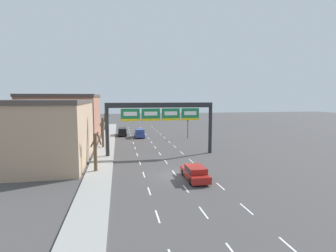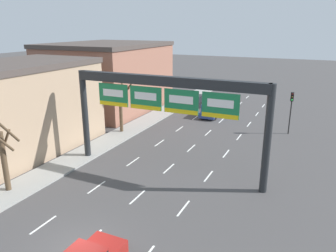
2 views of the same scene
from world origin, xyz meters
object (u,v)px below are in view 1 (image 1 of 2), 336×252
(tree_bare_closest, at_px, (96,149))
(traffic_light_near_gantry, at_px, (188,123))
(sign_gantry, at_px, (161,114))
(suv_blue, at_px, (140,133))
(car_red, at_px, (195,172))
(tree_bare_second, at_px, (103,130))
(suv_black, at_px, (122,131))

(tree_bare_closest, bearing_deg, traffic_light_near_gantry, 52.96)
(sign_gantry, bearing_deg, suv_blue, 95.65)
(traffic_light_near_gantry, distance_m, tree_bare_closest, 26.63)
(sign_gantry, distance_m, tree_bare_closest, 11.49)
(sign_gantry, relative_size, tree_bare_closest, 2.89)
(car_red, bearing_deg, traffic_light_near_gantry, 76.60)
(sign_gantry, distance_m, tree_bare_second, 11.28)
(tree_bare_closest, distance_m, tree_bare_second, 14.37)
(suv_black, bearing_deg, tree_bare_closest, -96.56)
(suv_blue, distance_m, suv_black, 4.89)
(traffic_light_near_gantry, distance_m, tree_bare_second, 17.45)
(sign_gantry, xyz_separation_m, traffic_light_near_gantry, (7.74, 13.97, -2.63))
(sign_gantry, relative_size, car_red, 3.18)
(suv_black, height_order, tree_bare_closest, tree_bare_closest)
(suv_blue, height_order, tree_bare_second, tree_bare_second)
(suv_black, height_order, tree_bare_second, tree_bare_second)
(suv_blue, xyz_separation_m, suv_black, (-3.43, 3.49, -0.05))
(tree_bare_closest, xyz_separation_m, tree_bare_second, (-0.01, 14.37, 0.37))
(suv_black, xyz_separation_m, tree_bare_closest, (-3.19, -27.75, 1.68))
(suv_black, distance_m, traffic_light_near_gantry, 14.57)
(suv_blue, bearing_deg, car_red, -83.61)
(traffic_light_near_gantry, xyz_separation_m, tree_bare_second, (-16.04, -6.88, -0.19))
(sign_gantry, height_order, car_red, sign_gantry)
(car_red, height_order, tree_bare_second, tree_bare_second)
(tree_bare_closest, relative_size, tree_bare_second, 0.96)
(sign_gantry, relative_size, traffic_light_near_gantry, 3.48)
(sign_gantry, bearing_deg, tree_bare_closest, -138.76)
(car_red, bearing_deg, suv_blue, 96.39)
(suv_black, relative_size, tree_bare_closest, 0.92)
(suv_black, height_order, traffic_light_near_gantry, traffic_light_near_gantry)
(suv_blue, bearing_deg, sign_gantry, -84.35)
(suv_blue, relative_size, tree_bare_closest, 0.76)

